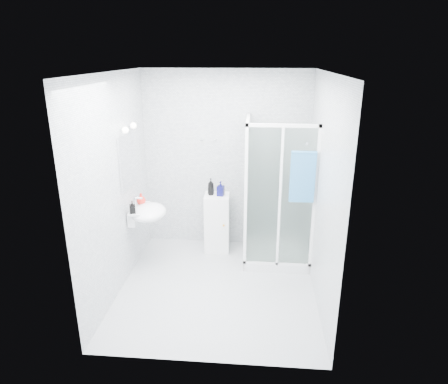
# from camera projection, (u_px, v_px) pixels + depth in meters

# --- Properties ---
(room) EXTENTS (2.40, 2.60, 2.60)m
(room) POSITION_uv_depth(u_px,v_px,m) (217.00, 190.00, 4.60)
(room) COLOR silver
(room) RESTS_ON ground
(shower_enclosure) EXTENTS (0.90, 0.95, 2.00)m
(shower_enclosure) POSITION_uv_depth(u_px,v_px,m) (271.00, 231.00, 5.55)
(shower_enclosure) COLOR white
(shower_enclosure) RESTS_ON ground
(wall_basin) EXTENTS (0.46, 0.56, 0.35)m
(wall_basin) POSITION_uv_depth(u_px,v_px,m) (147.00, 213.00, 5.27)
(wall_basin) COLOR white
(wall_basin) RESTS_ON ground
(mirror) EXTENTS (0.02, 0.60, 0.70)m
(mirror) POSITION_uv_depth(u_px,v_px,m) (128.00, 161.00, 5.06)
(mirror) COLOR white
(mirror) RESTS_ON room
(vanity_lights) EXTENTS (0.10, 0.40, 0.08)m
(vanity_lights) POSITION_uv_depth(u_px,v_px,m) (129.00, 128.00, 4.92)
(vanity_lights) COLOR silver
(vanity_lights) RESTS_ON room
(wall_hooks) EXTENTS (0.23, 0.06, 0.03)m
(wall_hooks) POSITION_uv_depth(u_px,v_px,m) (209.00, 140.00, 5.70)
(wall_hooks) COLOR silver
(wall_hooks) RESTS_ON room
(storage_cabinet) EXTENTS (0.37, 0.39, 0.86)m
(storage_cabinet) POSITION_uv_depth(u_px,v_px,m) (217.00, 223.00, 5.86)
(storage_cabinet) COLOR white
(storage_cabinet) RESTS_ON ground
(hand_towel) EXTENTS (0.30, 0.04, 0.65)m
(hand_towel) POSITION_uv_depth(u_px,v_px,m) (303.00, 176.00, 4.84)
(hand_towel) COLOR teal
(hand_towel) RESTS_ON shower_enclosure
(shampoo_bottle_a) EXTENTS (0.11, 0.11, 0.24)m
(shampoo_bottle_a) POSITION_uv_depth(u_px,v_px,m) (211.00, 187.00, 5.70)
(shampoo_bottle_a) COLOR black
(shampoo_bottle_a) RESTS_ON storage_cabinet
(shampoo_bottle_b) EXTENTS (0.11, 0.11, 0.21)m
(shampoo_bottle_b) POSITION_uv_depth(u_px,v_px,m) (221.00, 189.00, 5.68)
(shampoo_bottle_b) COLOR #0C0C4A
(shampoo_bottle_b) RESTS_ON storage_cabinet
(soap_dispenser_orange) EXTENTS (0.13, 0.13, 0.16)m
(soap_dispenser_orange) POSITION_uv_depth(u_px,v_px,m) (141.00, 199.00, 5.35)
(soap_dispenser_orange) COLOR red
(soap_dispenser_orange) RESTS_ON wall_basin
(soap_dispenser_black) EXTENTS (0.09, 0.09, 0.16)m
(soap_dispenser_black) POSITION_uv_depth(u_px,v_px,m) (132.00, 207.00, 5.06)
(soap_dispenser_black) COLOR black
(soap_dispenser_black) RESTS_ON wall_basin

